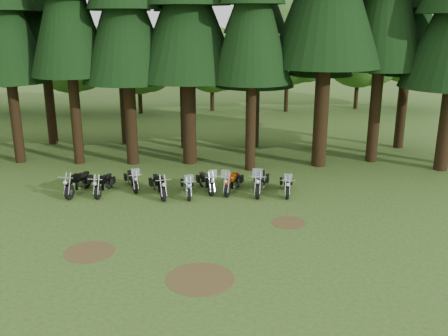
{
  "coord_description": "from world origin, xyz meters",
  "views": [
    {
      "loc": [
        1.47,
        -18.26,
        7.98
      ],
      "look_at": [
        1.94,
        5.0,
        1.0
      ],
      "focal_mm": 40.0,
      "sensor_mm": 36.0,
      "label": 1
    }
  ],
  "objects": [
    {
      "name": "decid_5",
      "position": [
        8.29,
        25.71,
        6.23
      ],
      "size": [
        8.45,
        8.21,
        10.56
      ],
      "color": "black",
      "rests_on": "ground"
    },
    {
      "name": "pine_back_4",
      "position": [
        4.04,
        13.25,
        8.25
      ],
      "size": [
        4.94,
        4.94,
        13.78
      ],
      "color": "black",
      "rests_on": "ground"
    },
    {
      "name": "dirt_patch_2",
      "position": [
        1.0,
        -4.0,
        0.01
      ],
      "size": [
        2.2,
        2.2,
        0.01
      ],
      "primitive_type": "cylinder",
      "color": "#4C3D1E",
      "rests_on": "ground"
    },
    {
      "name": "decid_3",
      "position": [
        -4.71,
        25.13,
        4.51
      ],
      "size": [
        6.12,
        5.95,
        7.65
      ],
      "color": "black",
      "rests_on": "ground"
    },
    {
      "name": "motorcycle_5",
      "position": [
        1.08,
        4.48,
        0.45
      ],
      "size": [
        0.91,
        2.13,
        1.36
      ],
      "rotation": [
        0.0,
        0.0,
        0.31
      ],
      "color": "black",
      "rests_on": "ground"
    },
    {
      "name": "decid_1",
      "position": [
        -15.99,
        25.76,
        5.83
      ],
      "size": [
        7.91,
        7.69,
        9.88
      ],
      "color": "black",
      "rests_on": "ground"
    },
    {
      "name": "decid_4",
      "position": [
        1.58,
        26.32,
        4.37
      ],
      "size": [
        5.93,
        5.76,
        7.41
      ],
      "color": "black",
      "rests_on": "ground"
    },
    {
      "name": "motorcycle_1",
      "position": [
        -3.79,
        4.24,
        0.44
      ],
      "size": [
        0.46,
        2.13,
        0.87
      ],
      "rotation": [
        0.0,
        0.0,
        -0.15
      ],
      "color": "black",
      "rests_on": "ground"
    },
    {
      "name": "motorcycle_0",
      "position": [
        -5.0,
        4.27,
        0.49
      ],
      "size": [
        0.69,
        2.33,
        0.96
      ],
      "rotation": [
        0.0,
        0.0,
        -0.23
      ],
      "color": "black",
      "rests_on": "ground"
    },
    {
      "name": "motorcycle_7",
      "position": [
        3.63,
        4.17,
        0.52
      ],
      "size": [
        0.79,
        2.47,
        1.55
      ],
      "rotation": [
        0.0,
        0.0,
        -0.2
      ],
      "color": "black",
      "rests_on": "ground"
    },
    {
      "name": "ground",
      "position": [
        0.0,
        0.0,
        0.0
      ],
      "size": [
        120.0,
        120.0,
        0.0
      ],
      "primitive_type": "plane",
      "color": "#325519",
      "rests_on": "ground"
    },
    {
      "name": "motorcycle_8",
      "position": [
        4.88,
        4.0,
        0.43
      ],
      "size": [
        0.48,
        2.07,
        1.3
      ],
      "rotation": [
        0.0,
        0.0,
        -0.1
      ],
      "color": "black",
      "rests_on": "ground"
    },
    {
      "name": "decid_7",
      "position": [
        19.46,
        26.83,
        6.22
      ],
      "size": [
        8.44,
        8.2,
        10.55
      ],
      "color": "black",
      "rests_on": "ground"
    },
    {
      "name": "motorcycle_4",
      "position": [
        0.22,
        3.88,
        0.44
      ],
      "size": [
        0.51,
        2.11,
        1.32
      ],
      "rotation": [
        0.0,
        0.0,
        0.11
      ],
      "color": "black",
      "rests_on": "ground"
    },
    {
      "name": "decid_6",
      "position": [
        14.85,
        27.01,
        5.2
      ],
      "size": [
        7.06,
        6.86,
        8.82
      ],
      "color": "black",
      "rests_on": "ground"
    },
    {
      "name": "decid_2",
      "position": [
        -10.43,
        24.78,
        4.95
      ],
      "size": [
        6.72,
        6.53,
        8.4
      ],
      "color": "black",
      "rests_on": "ground"
    },
    {
      "name": "dirt_patch_0",
      "position": [
        -3.0,
        -2.0,
        0.01
      ],
      "size": [
        1.8,
        1.8,
        0.01
      ],
      "primitive_type": "cylinder",
      "color": "#4C3D1E",
      "rests_on": "ground"
    },
    {
      "name": "motorcycle_2",
      "position": [
        -2.53,
        4.91,
        0.43
      ],
      "size": [
        0.92,
        2.02,
        1.3
      ],
      "rotation": [
        0.0,
        0.0,
        0.34
      ],
      "color": "black",
      "rests_on": "ground"
    },
    {
      "name": "motorcycle_6",
      "position": [
        2.33,
        4.34,
        0.47
      ],
      "size": [
        1.02,
        2.19,
        1.41
      ],
      "rotation": [
        0.0,
        0.0,
        -0.35
      ],
      "color": "black",
      "rests_on": "ground"
    },
    {
      "name": "dirt_patch_1",
      "position": [
        4.5,
        0.5,
        0.01
      ],
      "size": [
        1.4,
        1.4,
        0.01
      ],
      "primitive_type": "cylinder",
      "color": "#4C3D1E",
      "rests_on": "ground"
    },
    {
      "name": "motorcycle_3",
      "position": [
        -1.12,
        3.9,
        0.47
      ],
      "size": [
        0.84,
        2.21,
        0.93
      ],
      "rotation": [
        0.0,
        0.0,
        0.32
      ],
      "color": "black",
      "rests_on": "ground"
    }
  ]
}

